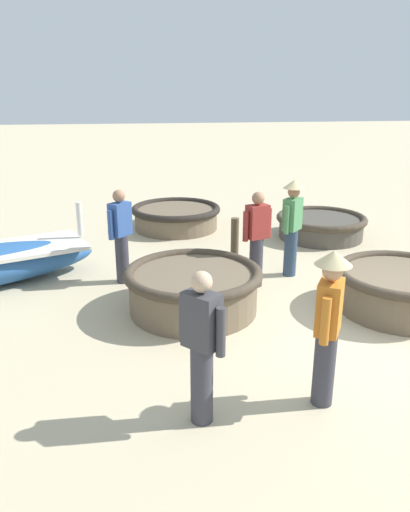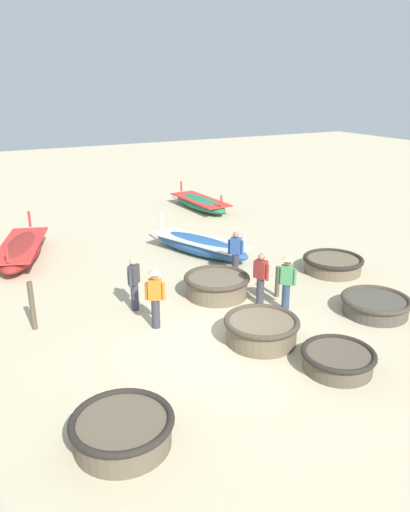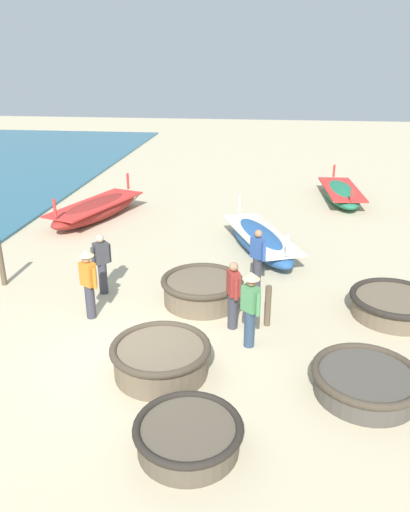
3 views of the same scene
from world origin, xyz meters
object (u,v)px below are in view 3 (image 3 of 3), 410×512
Objects in this scene: coracle_far_left at (366,381)px; mooring_post_mid_beach at (268,306)px; fisherman_standing_right at (257,257)px; fisherman_crouching at (233,294)px; fisherman_with_hat at (102,262)px; coracle_front_left at (161,358)px; long_boat_blue_hull at (260,240)px; fisherman_hauling at (88,279)px; coracle_center at (188,435)px; fisherman_standing_left at (250,305)px; mooring_post_shoreline at (1,261)px; coracle_tilted at (394,304)px; coracle_front_right at (202,289)px; long_boat_red_hull at (341,193)px; long_boat_ochre_hull at (96,209)px.

coracle_far_left is 2.01× the size of mooring_post_mid_beach.
fisherman_crouching is (-0.47, -2.16, 0.00)m from fisherman_standing_right.
coracle_front_left is at bearing -56.29° from fisherman_with_hat.
fisherman_hauling is at bearing -128.60° from long_boat_blue_hull.
coracle_center is 3.23m from fisherman_standing_left.
fisherman_hauling is (-3.75, -4.69, 0.60)m from long_boat_blue_hull.
mooring_post_shoreline is (-8.61, 3.54, 0.39)m from coracle_far_left.
mooring_post_shoreline is at bearing 161.34° from fisherman_standing_left.
fisherman_crouching is at bearing -164.67° from coracle_tilted.
fisherman_hauling reaches higher than coracle_center.
coracle_center is at bearing -59.89° from fisherman_with_hat.
coracle_front_left is 1.98× the size of mooring_post_mid_beach.
fisherman_standing_right is at bearing 159.94° from coracle_tilted.
coracle_front_right is at bearing 123.47° from fisherman_standing_left.
coracle_tilted is at bearing -1.61° from coracle_front_right.
long_boat_blue_hull is at bearing -117.51° from long_boat_red_hull.
long_boat_blue_hull is 4.57m from mooring_post_mid_beach.
fisherman_crouching is (-2.50, 2.05, 0.56)m from coracle_far_left.
coracle_tilted is at bearing 15.37° from mooring_post_mid_beach.
long_boat_blue_hull reaches higher than coracle_far_left.
mooring_post_shoreline reaches higher than long_boat_red_hull.
coracle_far_left is at bearing -43.74° from coracle_front_right.
coracle_center is 0.37× the size of long_boat_blue_hull.
long_boat_red_hull is at bearing 62.49° from long_boat_blue_hull.
fisherman_standing_right reaches higher than coracle_front_right.
fisherman_with_hat is (-2.95, 5.09, 0.58)m from coracle_center.
mooring_post_shoreline is (-9.82, -9.44, 0.35)m from long_boat_red_hull.
coracle_front_left is 5.95m from mooring_post_shoreline.
long_boat_ochre_hull is (-8.02, 9.32, 0.10)m from coracle_far_left.
fisherman_hauling is at bearing 178.73° from fisherman_crouching.
fisherman_standing_left is at bearing -112.07° from mooring_post_mid_beach.
coracle_center is at bearing -66.69° from coracle_front_left.
coracle_far_left is 1.16× the size of fisherman_standing_left.
coracle_tilted is at bearing 27.56° from fisherman_standing_left.
mooring_post_shoreline is 1.39× the size of mooring_post_mid_beach.
coracle_front_left reaches higher than coracle_center.
fisherman_standing_left reaches higher than fisherman_crouching.
long_boat_blue_hull is 4.82m from fisherman_crouching.
fisherman_hauling is at bearing -85.03° from fisherman_with_hat.
coracle_center is 0.35× the size of long_boat_ochre_hull.
coracle_center is at bearing -85.21° from coracle_front_right.
fisherman_standing_left is at bearing -53.44° from long_boat_ochre_hull.
fisherman_with_hat is 3.62m from fisherman_crouching.
coracle_far_left is 0.43× the size of long_boat_blue_hull.
fisherman_standing_left is (3.64, -0.77, 0.00)m from fisherman_hauling.
coracle_front_left is 13.72m from long_boat_red_hull.
long_boat_ochre_hull reaches higher than coracle_center.
coracle_tilted is at bearing -50.04° from long_boat_blue_hull.
coracle_far_left is 1.23× the size of fisherman_crouching.
long_boat_blue_hull is at bearing -22.61° from long_boat_ochre_hull.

